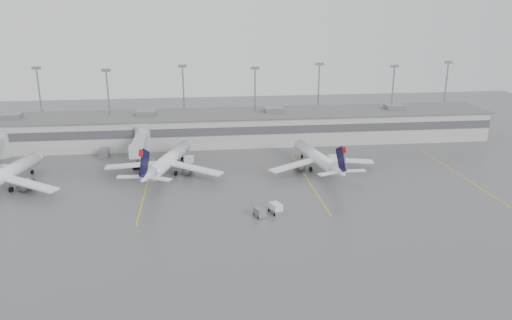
{
  "coord_description": "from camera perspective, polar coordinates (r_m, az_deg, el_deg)",
  "views": [
    {
      "loc": [
        -6.06,
        -77.52,
        36.95
      ],
      "look_at": [
        5.99,
        24.0,
        5.0
      ],
      "focal_mm": 35.0,
      "sensor_mm": 36.0,
      "label": 1
    }
  ],
  "objects": [
    {
      "name": "baggage_cart",
      "position": [
        91.12,
        0.41,
        -5.99
      ],
      "size": [
        2.22,
        2.87,
        1.63
      ],
      "rotation": [
        0.0,
        0.0,
        0.35
      ],
      "color": "slate",
      "rests_on": "ground"
    },
    {
      "name": "jet_mid_right",
      "position": [
        116.51,
        7.12,
        0.23
      ],
      "size": [
        25.44,
        28.75,
        9.36
      ],
      "rotation": [
        0.0,
        0.0,
        0.17
      ],
      "color": "white",
      "rests_on": "ground"
    },
    {
      "name": "terminal",
      "position": [
        139.54,
        -4.1,
        3.72
      ],
      "size": [
        152.0,
        17.0,
        9.45
      ],
      "color": "#ABACA6",
      "rests_on": "ground"
    },
    {
      "name": "gse_uld_b",
      "position": [
        123.05,
        -7.68,
        0.1
      ],
      "size": [
        2.42,
        1.81,
        1.57
      ],
      "primitive_type": "cube",
      "rotation": [
        0.0,
        0.0,
        -0.16
      ],
      "color": "white",
      "rests_on": "ground"
    },
    {
      "name": "gse_uld_c",
      "position": [
        123.71,
        8.67,
        0.17
      ],
      "size": [
        2.63,
        2.08,
        1.63
      ],
      "primitive_type": "cube",
      "rotation": [
        0.0,
        0.0,
        0.26
      ],
      "color": "white",
      "rests_on": "ground"
    },
    {
      "name": "gse_loader",
      "position": [
        131.35,
        -16.97,
        0.75
      ],
      "size": [
        2.27,
        3.58,
        2.22
      ],
      "primitive_type": "cube",
      "rotation": [
        0.0,
        0.0,
        -0.01
      ],
      "color": "slate",
      "rests_on": "ground"
    },
    {
      "name": "cone_b",
      "position": [
        116.96,
        -12.4,
        -1.31
      ],
      "size": [
        0.41,
        0.41,
        0.66
      ],
      "primitive_type": "cone",
      "color": "orange",
      "rests_on": "ground"
    },
    {
      "name": "jet_mid_left",
      "position": [
        114.4,
        -10.16,
        -0.13
      ],
      "size": [
        26.33,
        29.97,
        9.98
      ],
      "rotation": [
        0.0,
        0.0,
        -0.3
      ],
      "color": "white",
      "rests_on": "ground"
    },
    {
      "name": "light_masts",
      "position": [
        143.58,
        -4.28,
        7.31
      ],
      "size": [
        142.4,
        8.0,
        20.6
      ],
      "color": "gray",
      "rests_on": "ground"
    },
    {
      "name": "jet_far_left",
      "position": [
        115.27,
        -27.12,
        -1.67
      ],
      "size": [
        27.09,
        30.76,
        10.15
      ],
      "rotation": [
        0.0,
        0.0,
        -0.26
      ],
      "color": "white",
      "rests_on": "ground"
    },
    {
      "name": "ground",
      "position": [
        86.09,
        -2.1,
        -8.08
      ],
      "size": [
        260.0,
        260.0,
        0.0
      ],
      "primitive_type": "plane",
      "color": "#4D4D50",
      "rests_on": "ground"
    },
    {
      "name": "gse_uld_a",
      "position": [
        128.76,
        -26.68,
        -0.87
      ],
      "size": [
        2.56,
        2.13,
        1.55
      ],
      "primitive_type": "cube",
      "rotation": [
        0.0,
        0.0,
        -0.35
      ],
      "color": "white",
      "rests_on": "ground"
    },
    {
      "name": "baggage_tug",
      "position": [
        92.67,
        2.29,
        -5.65
      ],
      "size": [
        2.76,
        3.44,
        1.93
      ],
      "rotation": [
        0.0,
        0.0,
        0.35
      ],
      "color": "white",
      "rests_on": "ground"
    },
    {
      "name": "cone_c",
      "position": [
        118.58,
        0.94,
        -0.61
      ],
      "size": [
        0.48,
        0.48,
        0.76
      ],
      "primitive_type": "cone",
      "color": "orange",
      "rests_on": "ground"
    },
    {
      "name": "jet_bridge_right",
      "position": [
        128.41,
        -13.0,
        1.97
      ],
      "size": [
        4.0,
        17.2,
        7.0
      ],
      "color": "#A2A5A7",
      "rests_on": "ground"
    },
    {
      "name": "cone_d",
      "position": [
        131.81,
        21.25,
        0.02
      ],
      "size": [
        0.43,
        0.43,
        0.68
      ],
      "primitive_type": "cone",
      "color": "orange",
      "rests_on": "ground"
    },
    {
      "name": "stand_markings",
      "position": [
        108.2,
        -3.16,
        -2.64
      ],
      "size": [
        105.25,
        40.0,
        0.01
      ],
      "color": "#D0C20C",
      "rests_on": "ground"
    }
  ]
}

